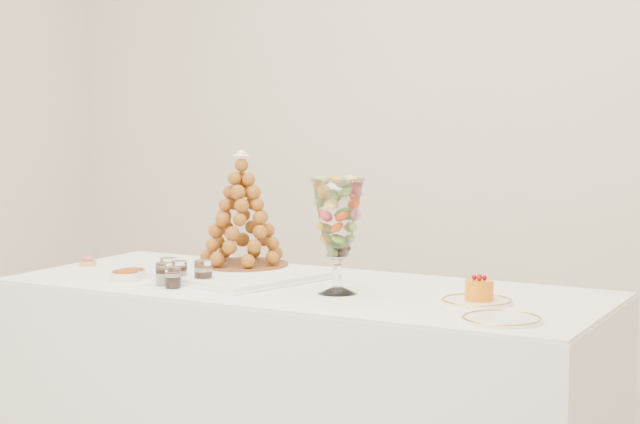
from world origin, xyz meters
The scene contains 15 objects.
buffet_table centered at (0.03, 0.22, 0.36)m, with size 1.91×0.80×0.72m.
lace_tray centered at (-0.28, 0.28, 0.73)m, with size 0.59×0.44×0.02m, color white.
macaron_vase centered at (0.19, 0.15, 0.94)m, with size 0.16×0.16×0.34m.
cake_plate centered at (0.61, 0.19, 0.72)m, with size 0.20×0.20×0.01m, color white.
spare_plate centered at (0.75, -0.02, 0.72)m, with size 0.21×0.21×0.01m, color white.
pink_tart centered at (-0.83, 0.24, 0.73)m, with size 0.06×0.06×0.04m.
verrine_a centered at (-0.40, 0.12, 0.75)m, with size 0.05×0.05×0.07m, color white.
verrine_b centered at (-0.35, 0.10, 0.75)m, with size 0.05×0.05×0.07m, color white.
verrine_c centered at (-0.26, 0.10, 0.76)m, with size 0.06×0.06×0.08m, color white.
verrine_d centered at (-0.36, 0.03, 0.75)m, with size 0.05×0.05×0.07m, color white.
verrine_e centered at (-0.30, 0.00, 0.75)m, with size 0.05×0.05×0.07m, color white.
ramekin_back centered at (-0.53, 0.09, 0.73)m, with size 0.08×0.08×0.03m, color white.
ramekin_front centered at (-0.51, 0.03, 0.73)m, with size 0.09×0.09×0.03m, color white.
croquembouche centered at (-0.29, 0.38, 0.93)m, with size 0.31×0.31×0.39m.
mousse_cake centered at (0.62, 0.19, 0.76)m, with size 0.08×0.08×0.07m.
Camera 1 is at (1.58, -2.67, 1.28)m, focal length 60.00 mm.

